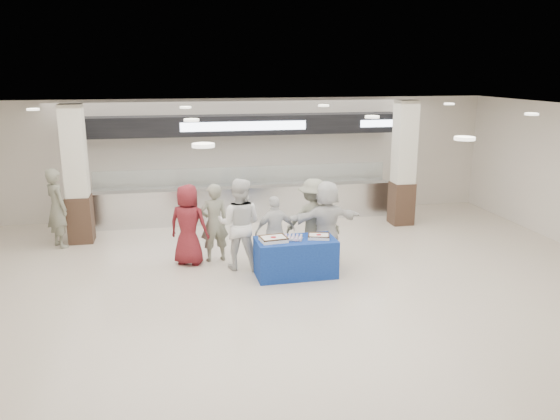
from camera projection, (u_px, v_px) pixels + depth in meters
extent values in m
plane|color=beige|center=(284.00, 299.00, 9.65)|extent=(14.00, 14.00, 0.00)
cube|color=silver|center=(244.00, 203.00, 14.67)|extent=(8.00, 0.80, 0.90)
cube|color=silver|center=(243.00, 186.00, 14.55)|extent=(8.00, 0.85, 0.04)
cube|color=white|center=(245.00, 176.00, 14.18)|extent=(7.60, 0.02, 0.50)
cube|color=black|center=(242.00, 125.00, 14.14)|extent=(8.40, 0.70, 0.50)
cube|color=white|center=(244.00, 126.00, 13.80)|extent=(3.20, 0.03, 0.22)
cube|color=white|center=(386.00, 123.00, 14.52)|extent=(1.40, 0.03, 0.18)
cube|color=#352218|center=(81.00, 219.00, 12.74)|extent=(0.55, 0.55, 1.10)
cube|color=silver|center=(74.00, 151.00, 12.34)|extent=(0.50, 0.50, 2.10)
cube|color=#352218|center=(401.00, 203.00, 14.26)|extent=(0.55, 0.55, 1.10)
cube|color=silver|center=(405.00, 142.00, 13.86)|extent=(0.50, 0.50, 2.10)
cube|color=navy|center=(296.00, 257.00, 10.67)|extent=(1.57, 0.82, 0.75)
cube|color=white|center=(273.00, 239.00, 10.44)|extent=(0.54, 0.44, 0.08)
cube|color=#472B14|center=(273.00, 237.00, 10.42)|extent=(0.54, 0.44, 0.02)
cylinder|color=red|center=(273.00, 237.00, 10.42)|extent=(0.12, 0.12, 0.01)
cube|color=white|center=(319.00, 237.00, 10.63)|extent=(0.48, 0.42, 0.06)
cube|color=#472B14|center=(319.00, 234.00, 10.62)|extent=(0.48, 0.42, 0.02)
cylinder|color=red|center=(319.00, 235.00, 10.62)|extent=(0.11, 0.11, 0.01)
cube|color=#B1B1B6|center=(293.00, 239.00, 10.57)|extent=(0.44, 0.38, 0.01)
imported|color=maroon|center=(188.00, 225.00, 11.21)|extent=(0.97, 0.83, 1.69)
imported|color=slate|center=(214.00, 223.00, 11.40)|extent=(0.67, 0.51, 1.66)
imported|color=white|center=(239.00, 224.00, 10.94)|extent=(1.09, 0.96, 1.86)
imported|color=white|center=(275.00, 231.00, 11.13)|extent=(0.91, 0.51, 1.47)
imported|color=slate|center=(313.00, 220.00, 11.48)|extent=(1.24, 0.87, 1.75)
imported|color=white|center=(326.00, 222.00, 11.30)|extent=(1.66, 0.65, 1.75)
imported|color=slate|center=(57.00, 208.00, 12.30)|extent=(0.74, 0.79, 1.82)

